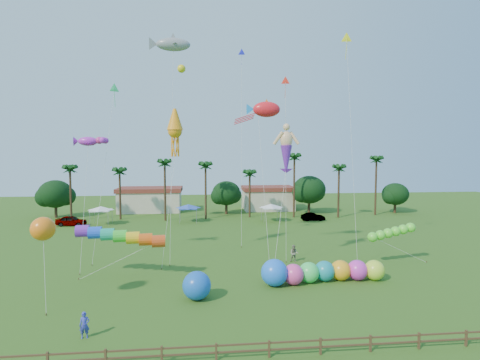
{
  "coord_description": "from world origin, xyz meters",
  "views": [
    {
      "loc": [
        -3.77,
        -26.19,
        11.54
      ],
      "look_at": [
        0.0,
        10.0,
        9.0
      ],
      "focal_mm": 28.0,
      "sensor_mm": 36.0,
      "label": 1
    }
  ],
  "objects": [
    {
      "name": "shark_kite",
      "position": [
        -6.79,
        17.2,
        23.78
      ],
      "size": [
        5.39,
        6.49,
        24.71
      ],
      "color": "gray",
      "rests_on": "ground"
    },
    {
      "name": "delta_kite_red",
      "position": [
        5.64,
        15.29,
        19.18
      ],
      "size": [
        1.12,
        3.46,
        20.19
      ],
      "color": "#FA2D1B",
      "rests_on": "ground"
    },
    {
      "name": "car_a",
      "position": [
        -24.66,
        35.87,
        0.8
      ],
      "size": [
        4.84,
        2.29,
        1.6
      ],
      "primitive_type": "imported",
      "rotation": [
        0.0,
        0.0,
        1.49
      ],
      "color": "#4C4C54",
      "rests_on": "ground"
    },
    {
      "name": "squid_kite",
      "position": [
        -6.53,
        14.58,
        14.0
      ],
      "size": [
        2.28,
        4.5,
        16.47
      ],
      "color": "orange",
      "rests_on": "ground"
    },
    {
      "name": "tree_line",
      "position": [
        3.57,
        44.0,
        4.28
      ],
      "size": [
        69.46,
        8.91,
        11.0
      ],
      "color": "#3A2819",
      "rests_on": "ground"
    },
    {
      "name": "ground",
      "position": [
        0.0,
        0.0,
        0.0
      ],
      "size": [
        160.0,
        160.0,
        0.0
      ],
      "primitive_type": "plane",
      "color": "#285116",
      "rests_on": "ground"
    },
    {
      "name": "blue_ball",
      "position": [
        -4.18,
        2.94,
        1.13
      ],
      "size": [
        2.27,
        2.27,
        2.27
      ],
      "primitive_type": "sphere",
      "color": "blue",
      "rests_on": "ground"
    },
    {
      "name": "rainbow_tube",
      "position": [
        -9.76,
        8.01,
        3.59
      ],
      "size": [
        9.52,
        1.73,
        4.17
      ],
      "color": "#D74517",
      "rests_on": "ground"
    },
    {
      "name": "lobster_kite",
      "position": [
        -15.55,
        14.59,
        12.86
      ],
      "size": [
        3.76,
        5.75,
        13.54
      ],
      "color": "#BF29CD",
      "rests_on": "ground"
    },
    {
      "name": "delta_kite_blue",
      "position": [
        1.53,
        22.75,
        23.81
      ],
      "size": [
        1.06,
        4.19,
        25.14
      ],
      "color": "#161CCE",
      "rests_on": "ground"
    },
    {
      "name": "fish_kite",
      "position": [
        3.35,
        14.28,
        16.36
      ],
      "size": [
        4.5,
        6.51,
        17.31
      ],
      "color": "red",
      "rests_on": "ground"
    },
    {
      "name": "tent_row",
      "position": [
        -6.0,
        36.33,
        2.75
      ],
      "size": [
        31.0,
        4.0,
        0.6
      ],
      "color": "white",
      "rests_on": "ground"
    },
    {
      "name": "spectator_b",
      "position": [
        6.06,
        12.32,
        0.91
      ],
      "size": [
        1.07,
        0.96,
        1.83
      ],
      "primitive_type": "imported",
      "rotation": [
        0.0,
        0.0,
        -0.36
      ],
      "color": "gray",
      "rests_on": "ground"
    },
    {
      "name": "car_b",
      "position": [
        15.48,
        36.36,
        0.66
      ],
      "size": [
        4.03,
        1.42,
        1.33
      ],
      "primitive_type": "imported",
      "rotation": [
        0.0,
        0.0,
        1.57
      ],
      "color": "#4C4C54",
      "rests_on": "ground"
    },
    {
      "name": "buildings_row",
      "position": [
        -3.09,
        50.0,
        2.0
      ],
      "size": [
        35.0,
        7.0,
        4.0
      ],
      "color": "beige",
      "rests_on": "ground"
    },
    {
      "name": "caterpillar_inflatable",
      "position": [
        6.66,
        5.78,
        0.99
      ],
      "size": [
        11.59,
        3.0,
        2.36
      ],
      "rotation": [
        0.0,
        0.0,
        0.07
      ],
      "color": "#F5409E",
      "rests_on": "ground"
    },
    {
      "name": "fence",
      "position": [
        0.0,
        -6.0,
        0.61
      ],
      "size": [
        36.12,
        0.12,
        1.0
      ],
      "color": "brown",
      "rests_on": "ground"
    },
    {
      "name": "merman_kite",
      "position": [
        4.87,
        11.27,
        11.76
      ],
      "size": [
        3.17,
        4.33,
        14.18
      ],
      "color": "#F6BF8B",
      "rests_on": "ground"
    },
    {
      "name": "green_worm",
      "position": [
        13.83,
        10.33,
        2.96
      ],
      "size": [
        9.02,
        2.73,
        3.57
      ],
      "color": "#5BE332",
      "rests_on": "ground"
    },
    {
      "name": "delta_kite_green",
      "position": [
        -13.46,
        17.66,
        18.57
      ],
      "size": [
        2.29,
        5.11,
        19.5
      ],
      "color": "#37EC84",
      "rests_on": "ground"
    },
    {
      "name": "delta_kite_yellow",
      "position": [
        11.95,
        13.61,
        23.59
      ],
      "size": [
        1.34,
        4.43,
        24.64
      ],
      "color": "yellow",
      "rests_on": "ground"
    },
    {
      "name": "orange_ball_kite",
      "position": [
        -15.36,
        2.29,
        6.05
      ],
      "size": [
        2.23,
        2.36,
        6.93
      ],
      "color": "orange",
      "rests_on": "ground"
    },
    {
      "name": "spectator_a",
      "position": [
        -11.11,
        -2.59,
        0.84
      ],
      "size": [
        0.66,
        0.49,
        1.67
      ],
      "primitive_type": "imported",
      "rotation": [
        0.0,
        0.0,
        0.16
      ],
      "color": "#323AAF",
      "rests_on": "ground"
    }
  ]
}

